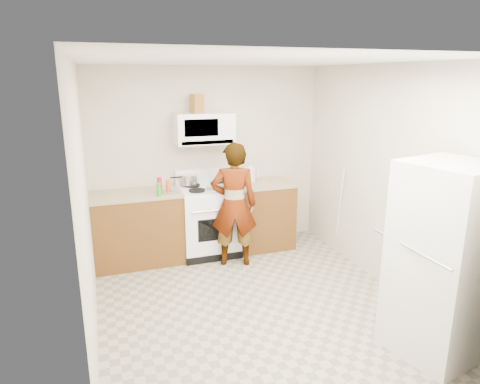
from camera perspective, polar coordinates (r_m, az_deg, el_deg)
name	(u,v)px	position (r m, az deg, el deg)	size (l,w,h in m)	color
floor	(253,303)	(4.76, 1.79, -14.57)	(3.60, 3.60, 0.00)	gray
back_wall	(209,159)	(5.94, -4.21, 4.38)	(3.20, 0.02, 2.50)	beige
right_wall	(387,179)	(5.05, 19.06, 1.65)	(0.02, 3.60, 2.50)	beige
cabinet_left	(138,229)	(5.70, -13.48, -4.84)	(1.12, 0.62, 0.90)	brown
counter_left	(135,194)	(5.56, -13.77, -0.30)	(1.14, 0.64, 0.04)	tan
cabinet_right	(261,216)	(6.07, 2.88, -3.16)	(0.80, 0.62, 0.90)	brown
counter_right	(262,184)	(5.94, 2.94, 1.12)	(0.82, 0.64, 0.04)	tan
gas_range	(208,219)	(5.82, -4.25, -3.63)	(0.76, 0.65, 1.13)	white
microwave	(204,128)	(5.68, -4.82, 8.46)	(0.76, 0.38, 0.40)	white
person	(234,205)	(5.38, -0.81, -1.70)	(0.58, 0.38, 1.59)	tan
fridge	(443,261)	(4.04, 25.46, -8.32)	(0.70, 0.70, 1.70)	white
kettle	(250,174)	(5.99, 1.35, 2.35)	(0.16, 0.16, 0.19)	silver
jug	(197,104)	(5.60, -5.79, 11.63)	(0.14, 0.14, 0.24)	brown
saucepan	(189,179)	(5.79, -6.84, 1.67)	(0.23, 0.23, 0.13)	#B8B7BC
tray	(216,187)	(5.60, -3.24, 0.65)	(0.25, 0.16, 0.05)	white
bottle_spray	(160,185)	(5.44, -10.67, 0.86)	(0.06, 0.06, 0.21)	red
bottle_hot_sauce	(168,186)	(5.51, -9.59, 0.82)	(0.05, 0.05, 0.15)	#D54917
bottle_green_cap	(159,189)	(5.32, -10.77, 0.34)	(0.05, 0.05, 0.17)	#27951B
pot_lid	(171,192)	(5.50, -9.14, 0.04)	(0.25, 0.25, 0.01)	white
broom	(339,210)	(5.93, 13.11, -2.40)	(0.03, 0.03, 1.22)	silver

